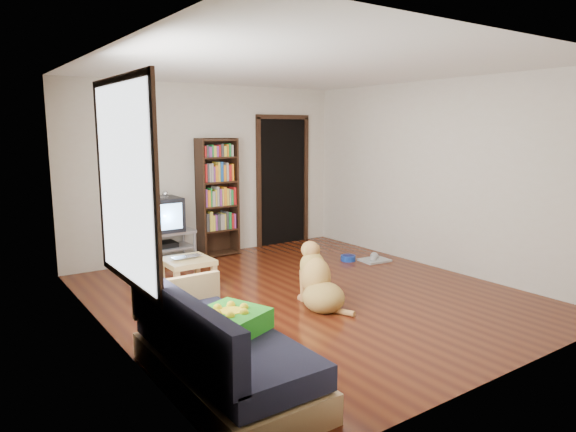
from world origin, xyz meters
TOP-DOWN VIEW (x-y plane):
  - ground at (0.00, 0.00)m, footprint 5.00×5.00m
  - ceiling at (0.00, 0.00)m, footprint 5.00×5.00m
  - wall_back at (0.00, 2.50)m, footprint 4.50×0.00m
  - wall_front at (0.00, -2.50)m, footprint 4.50×0.00m
  - wall_left at (-2.25, 0.00)m, footprint 0.00×5.00m
  - wall_right at (2.25, 0.00)m, footprint 0.00×5.00m
  - green_cushion at (-1.75, -1.36)m, footprint 0.61×0.61m
  - laptop at (-1.09, 0.91)m, footprint 0.36×0.24m
  - dog_bowl at (1.47, 0.92)m, footprint 0.22×0.22m
  - grey_rag at (1.77, 0.67)m, footprint 0.43×0.36m
  - window at (-2.23, -0.50)m, footprint 0.03×1.46m
  - doorway at (1.35, 2.48)m, footprint 1.03×0.05m
  - tv_stand at (-0.90, 2.25)m, footprint 0.90×0.45m
  - crt_tv at (-0.90, 2.27)m, footprint 0.55×0.52m
  - bookshelf at (0.05, 2.34)m, footprint 0.60×0.30m
  - sofa at (-1.87, -1.38)m, footprint 0.80×1.80m
  - coffee_table at (-1.09, 0.94)m, footprint 0.55×0.55m
  - dog at (-0.13, -0.39)m, footprint 0.53×0.89m

SIDE VIEW (x-z plane):
  - ground at x=0.00m, z-range 0.00..0.00m
  - grey_rag at x=1.77m, z-range 0.00..0.03m
  - dog_bowl at x=1.47m, z-range 0.00..0.08m
  - sofa at x=-1.87m, z-range -0.14..0.66m
  - dog at x=-0.13m, z-range -0.10..0.63m
  - tv_stand at x=-0.90m, z-range 0.02..0.52m
  - coffee_table at x=-1.09m, z-range 0.08..0.48m
  - laptop at x=-1.09m, z-range 0.40..0.43m
  - green_cushion at x=-1.75m, z-range 0.42..0.58m
  - crt_tv at x=-0.90m, z-range 0.45..1.03m
  - bookshelf at x=0.05m, z-range 0.10..1.90m
  - doorway at x=1.35m, z-range 0.03..2.21m
  - wall_back at x=0.00m, z-range -0.95..3.55m
  - wall_front at x=0.00m, z-range -0.95..3.55m
  - wall_left at x=-2.25m, z-range -1.20..3.80m
  - wall_right at x=2.25m, z-range -1.20..3.80m
  - window at x=-2.23m, z-range 0.65..2.35m
  - ceiling at x=0.00m, z-range 2.60..2.60m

